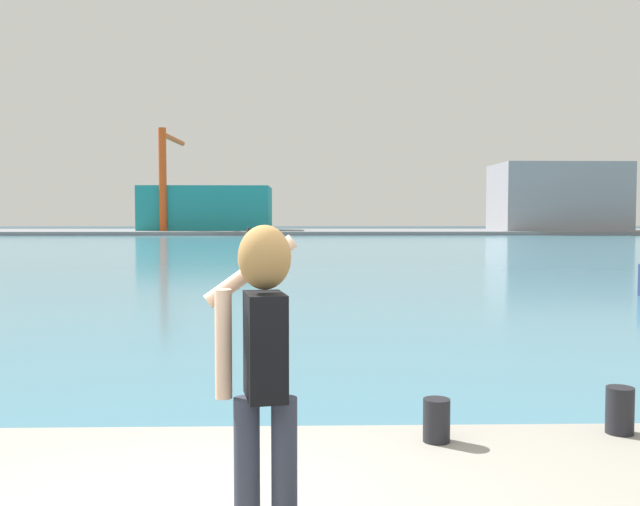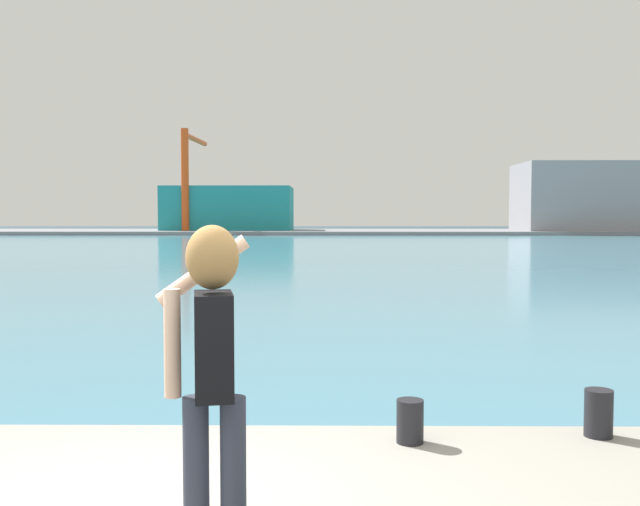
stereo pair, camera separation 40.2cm
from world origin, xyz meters
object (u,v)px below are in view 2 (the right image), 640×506
warehouse_right (582,197)px  warehouse_left (229,209)px  harbor_bollard (410,421)px  harbor_bollard_2 (599,413)px  port_crane (188,167)px  person_photographer (212,351)px

warehouse_right → warehouse_left: bearing=175.4°
harbor_bollard → harbor_bollard_2: bearing=6.3°
harbor_bollard_2 → warehouse_right: size_ratio=0.02×
harbor_bollard_2 → warehouse_left: warehouse_left is taller
harbor_bollard_2 → warehouse_right: bearing=70.1°
warehouse_right → port_crane: bearing=180.0°
person_photographer → harbor_bollard: (1.27, 1.74, -0.89)m
harbor_bollard_2 → warehouse_left: size_ratio=0.02×
person_photographer → warehouse_right: (34.44, 89.46, 3.24)m
port_crane → harbor_bollard_2: bearing=-76.7°
harbor_bollard → port_crane: size_ratio=0.03×
harbor_bollard_2 → warehouse_right: (31.63, 87.54, 4.11)m
harbor_bollard_2 → port_crane: (-20.73, 87.56, 8.13)m
person_photographer → warehouse_left: warehouse_left is taller
warehouse_left → harbor_bollard: bearing=-81.1°
harbor_bollard → warehouse_left: bearing=98.9°
warehouse_left → port_crane: (-4.92, -3.80, 5.50)m
harbor_bollard → harbor_bollard_2: size_ratio=0.89×
harbor_bollard_2 → port_crane: bearing=103.3°
person_photographer → harbor_bollard: bearing=-46.7°
port_crane → harbor_bollard: bearing=-77.7°
port_crane → warehouse_right: bearing=-0.0°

